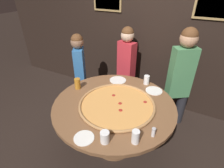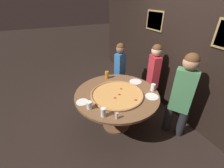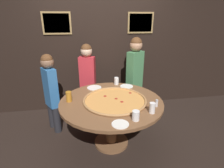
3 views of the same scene
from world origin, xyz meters
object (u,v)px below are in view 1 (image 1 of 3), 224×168
at_px(white_plate_far_back, 84,138).
at_px(white_plate_near_front, 154,91).
at_px(drink_cup_near_right, 136,137).
at_px(diner_centre_back, 126,63).
at_px(white_plate_left_side, 118,80).
at_px(diner_far_right, 80,69).
at_px(drink_cup_far_right, 105,137).
at_px(giant_pizza, 117,104).
at_px(drink_cup_far_left, 78,84).
at_px(drink_cup_near_left, 147,80).
at_px(condiment_shaker, 153,132).
at_px(diner_side_left, 181,75).
at_px(dining_table, 114,112).

bearing_deg(white_plate_far_back, white_plate_near_front, 72.57).
xyz_separation_m(drink_cup_near_right, diner_centre_back, (-0.73, 1.45, -0.01)).
distance_m(white_plate_left_side, diner_far_right, 0.71).
distance_m(drink_cup_far_right, diner_far_right, 1.55).
relative_size(giant_pizza, white_plate_near_front, 4.09).
distance_m(drink_cup_near_right, white_plate_far_back, 0.48).
bearing_deg(drink_cup_far_left, white_plate_far_back, -49.02).
height_order(drink_cup_far_right, white_plate_near_front, drink_cup_far_right).
relative_size(drink_cup_near_right, drink_cup_near_left, 1.07).
bearing_deg(white_plate_near_front, drink_cup_far_left, -155.86).
relative_size(drink_cup_near_right, white_plate_far_back, 0.70).
distance_m(white_plate_left_side, diner_centre_back, 0.51).
bearing_deg(white_plate_left_side, drink_cup_far_right, -69.62).
relative_size(white_plate_left_side, condiment_shaker, 2.47).
bearing_deg(drink_cup_far_right, giant_pizza, 105.21).
xyz_separation_m(drink_cup_far_left, diner_side_left, (1.19, 0.80, 0.05)).
bearing_deg(drink_cup_far_right, diner_centre_back, 107.24).
xyz_separation_m(drink_cup_near_right, diner_side_left, (0.16, 1.30, 0.06)).
xyz_separation_m(dining_table, white_plate_left_side, (-0.20, 0.52, 0.15)).
relative_size(drink_cup_far_left, drink_cup_far_right, 1.25).
relative_size(drink_cup_near_left, white_plate_left_side, 0.53).
distance_m(drink_cup_far_left, white_plate_left_side, 0.59).
height_order(dining_table, drink_cup_near_right, drink_cup_near_right).
distance_m(giant_pizza, drink_cup_near_left, 0.66).
bearing_deg(diner_far_right, drink_cup_far_left, -176.38).
height_order(drink_cup_near_right, drink_cup_near_left, drink_cup_near_right).
height_order(white_plate_far_back, diner_centre_back, diner_centre_back).
bearing_deg(diner_centre_back, white_plate_far_back, 116.45).
relative_size(dining_table, white_plate_left_side, 6.11).
xyz_separation_m(giant_pizza, diner_side_left, (0.55, 0.89, 0.11)).
height_order(white_plate_near_front, diner_far_right, diner_far_right).
height_order(drink_cup_far_right, diner_far_right, diner_far_right).
bearing_deg(drink_cup_near_right, drink_cup_far_left, 154.18).
height_order(condiment_shaker, diner_side_left, diner_side_left).
distance_m(white_plate_far_back, white_plate_near_front, 1.15).
height_order(drink_cup_far_left, condiment_shaker, drink_cup_far_left).
distance_m(drink_cup_near_right, diner_centre_back, 1.62).
xyz_separation_m(dining_table, drink_cup_near_left, (0.19, 0.62, 0.21)).
height_order(drink_cup_far_left, diner_centre_back, diner_centre_back).
relative_size(condiment_shaker, diner_side_left, 0.06).
distance_m(diner_side_left, diner_far_right, 1.55).
bearing_deg(giant_pizza, diner_centre_back, 108.27).
height_order(drink_cup_near_left, white_plate_far_back, drink_cup_near_left).
relative_size(white_plate_left_side, diner_side_left, 0.16).
distance_m(white_plate_far_back, diner_far_right, 1.47).
bearing_deg(drink_cup_far_right, white_plate_left_side, 110.38).
relative_size(drink_cup_far_left, condiment_shaker, 1.50).
relative_size(giant_pizza, drink_cup_far_right, 7.72).
height_order(diner_centre_back, diner_far_right, diner_centre_back).
height_order(drink_cup_far_left, white_plate_left_side, drink_cup_far_left).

